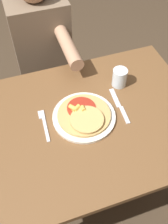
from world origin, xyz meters
TOP-DOWN VIEW (x-y plane):
  - ground_plane at (0.00, 0.00)m, footprint 8.00×8.00m
  - dining_table at (0.00, 0.00)m, footprint 1.17×0.78m
  - plate at (0.04, 0.02)m, footprint 0.29×0.29m
  - pizza at (0.04, 0.01)m, footprint 0.24×0.24m
  - fork at (-0.14, 0.04)m, footprint 0.03×0.18m
  - knife at (0.22, 0.03)m, footprint 0.03×0.22m
  - drinking_glass at (0.27, 0.16)m, footprint 0.07×0.07m
  - person_diner at (-0.01, 0.65)m, footprint 0.33×0.52m

SIDE VIEW (x-z plane):
  - ground_plane at x=0.00m, z-range 0.00..0.00m
  - dining_table at x=0.00m, z-range 0.26..1.03m
  - person_diner at x=-0.01m, z-range 0.09..1.26m
  - fork at x=-0.14m, z-range 0.77..0.77m
  - knife at x=0.22m, z-range 0.77..0.77m
  - plate at x=0.04m, z-range 0.77..0.78m
  - pizza at x=0.04m, z-range 0.77..0.81m
  - drinking_glass at x=0.27m, z-range 0.77..0.86m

